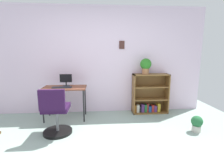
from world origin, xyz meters
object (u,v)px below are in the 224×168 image
at_px(bookshelf_low, 149,96).
at_px(potted_plant_on_shelf, 146,65).
at_px(monitor, 66,80).
at_px(potted_plant_floor, 197,123).
at_px(office_chair, 56,115).
at_px(keyboard, 62,87).
at_px(desk, 65,90).

relative_size(bookshelf_low, potted_plant_on_shelf, 2.60).
xyz_separation_m(monitor, potted_plant_floor, (2.54, -0.96, -0.70)).
height_order(monitor, bookshelf_low, monitor).
distance_m(office_chair, bookshelf_low, 2.25).
height_order(keyboard, bookshelf_low, bookshelf_low).
bearing_deg(office_chair, keyboard, 91.57).
bearing_deg(keyboard, potted_plant_on_shelf, 8.67).
bearing_deg(office_chair, desk, 88.53).
height_order(bookshelf_low, potted_plant_on_shelf, potted_plant_on_shelf).
bearing_deg(monitor, desk, -99.35).
bearing_deg(monitor, potted_plant_on_shelf, 3.09).
bearing_deg(monitor, keyboard, -106.70).
distance_m(desk, potted_plant_on_shelf, 1.93).
bearing_deg(keyboard, desk, 64.21).
height_order(keyboard, office_chair, office_chair).
distance_m(desk, monitor, 0.24).
xyz_separation_m(keyboard, office_chair, (0.02, -0.69, -0.35)).
bearing_deg(potted_plant_on_shelf, office_chair, -152.36).
bearing_deg(monitor, office_chair, -92.46).
height_order(desk, bookshelf_low, bookshelf_low).
bearing_deg(bookshelf_low, potted_plant_floor, -62.58).
xyz_separation_m(keyboard, bookshelf_low, (2.02, 0.35, -0.31)).
bearing_deg(potted_plant_on_shelf, potted_plant_floor, -56.22).
distance_m(monitor, keyboard, 0.24).
bearing_deg(potted_plant_floor, office_chair, 178.12).
bearing_deg(keyboard, office_chair, -88.43).
relative_size(monitor, office_chair, 0.31).
bearing_deg(keyboard, bookshelf_low, 9.73).
xyz_separation_m(monitor, office_chair, (-0.04, -0.88, -0.48)).
bearing_deg(bookshelf_low, potted_plant_on_shelf, -155.85).
xyz_separation_m(desk, office_chair, (-0.02, -0.77, -0.27)).
distance_m(monitor, office_chair, 1.00).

